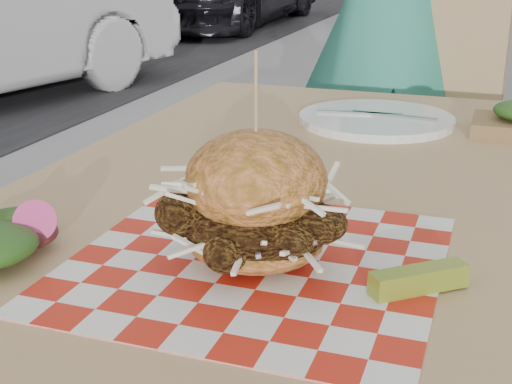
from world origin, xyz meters
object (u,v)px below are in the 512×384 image
patio_table (329,236)px  diner (386,34)px  patio_chair (424,132)px  sandwich (256,206)px

patio_table → diner: bearing=96.0°
patio_table → patio_chair: size_ratio=1.26×
patio_table → sandwich: 0.30m
patio_table → sandwich: sandwich is taller
diner → sandwich: diner is taller
patio_table → sandwich: size_ratio=5.74×
patio_table → sandwich: bearing=-92.8°
patio_table → patio_chair: bearing=89.3°
patio_chair → sandwich: (-0.03, -1.34, 0.26)m
diner → sandwich: (0.11, -1.43, 0.01)m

